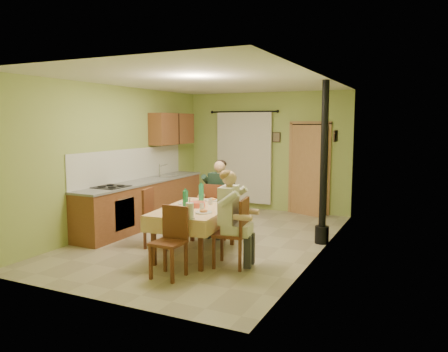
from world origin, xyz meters
The scene contains 17 objects.
floor centered at (0.00, 0.00, 0.00)m, with size 4.00×6.00×0.01m, color tan.
room_shell centered at (0.00, 0.00, 1.82)m, with size 4.04×6.04×2.82m.
kitchen_run centered at (-1.71, 0.40, 0.48)m, with size 0.64×3.64×1.56m.
upper_cabinets centered at (-1.82, 1.70, 1.95)m, with size 0.35×1.40×0.70m, color brown.
curtain centered at (-0.55, 2.90, 1.26)m, with size 1.70×0.07×2.22m.
doorway centered at (1.03, 2.89, 1.05)m, with size 0.96×0.38×2.15m.
dining_table centered at (0.24, -0.91, 0.38)m, with size 1.19×1.79×0.76m.
tableware centered at (0.27, -1.02, 0.83)m, with size 0.85×1.58×0.33m.
chair_far centered at (0.10, 0.20, 0.29)m, with size 0.44×0.44×1.00m.
chair_near centered at (0.41, -1.97, 0.29)m, with size 0.41×0.41×0.96m.
chair_right centered at (0.99, -1.19, 0.29)m, with size 0.51×0.51×1.01m.
chair_left centered at (-0.54, -0.80, 0.29)m, with size 0.51×0.51×0.99m.
man_far centered at (0.10, 0.21, 0.88)m, with size 0.58×0.47×1.39m.
man_right centered at (0.98, -1.19, 0.88)m, with size 0.51×0.62×1.39m.
stove_flue centered at (1.90, 0.60, 1.02)m, with size 0.24×0.24×2.80m.
picture_back centered at (0.25, 2.97, 1.75)m, with size 0.19×0.03×0.23m, color black.
picture_right centered at (1.97, 1.20, 1.85)m, with size 0.03×0.31×0.21m, color brown.
Camera 1 is at (3.55, -6.83, 2.09)m, focal length 35.00 mm.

